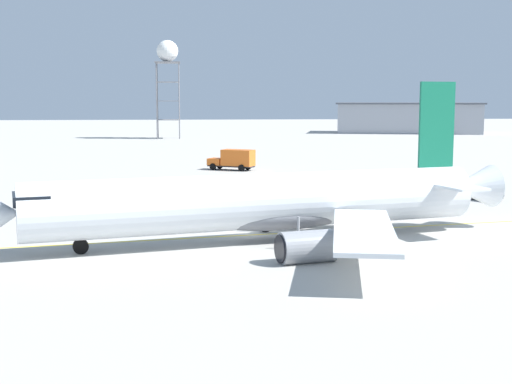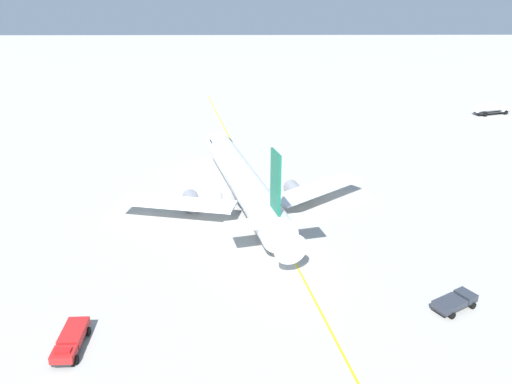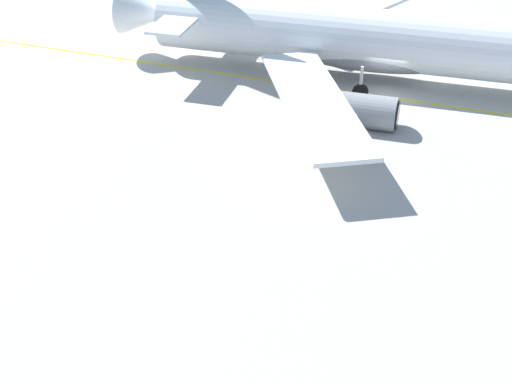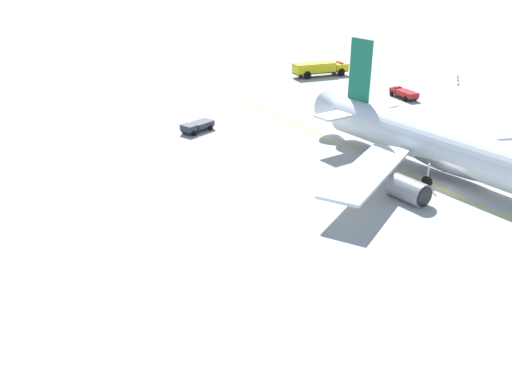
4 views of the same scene
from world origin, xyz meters
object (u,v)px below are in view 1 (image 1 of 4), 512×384
(baggage_truck_truck, at_px, (481,193))
(radar_tower, at_px, (167,57))
(catering_truck_truck, at_px, (234,159))
(airliner_main, at_px, (266,203))

(baggage_truck_truck, xyz_separation_m, radar_tower, (36.62, -119.84, 20.75))
(catering_truck_truck, relative_size, baggage_truck_truck, 1.55)
(airliner_main, relative_size, catering_truck_truck, 5.57)
(catering_truck_truck, height_order, baggage_truck_truck, catering_truck_truck)
(baggage_truck_truck, relative_size, radar_tower, 0.18)
(radar_tower, bearing_deg, baggage_truck_truck, 106.99)
(baggage_truck_truck, bearing_deg, radar_tower, -13.37)
(baggage_truck_truck, bearing_deg, airliner_main, 98.11)
(radar_tower, bearing_deg, airliner_main, 94.64)
(airliner_main, relative_size, radar_tower, 1.58)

